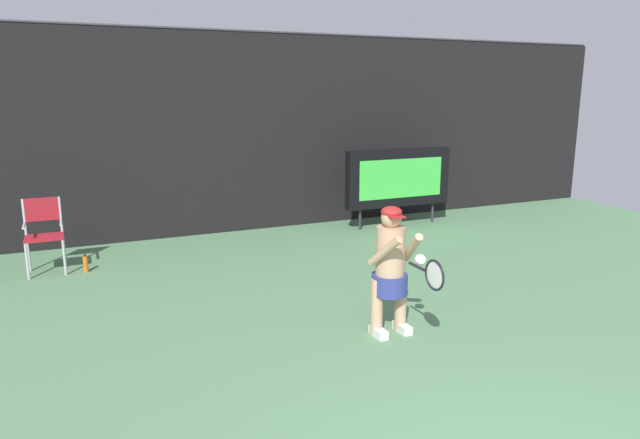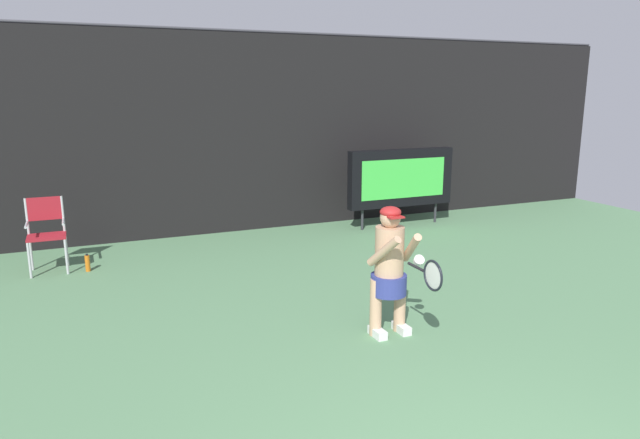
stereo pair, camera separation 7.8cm
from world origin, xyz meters
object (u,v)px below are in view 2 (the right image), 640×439
umpire_chair (46,230)px  tennis_player (390,267)px  tennis_racket (432,275)px  scoreboard (401,178)px  water_bottle (88,263)px

umpire_chair → tennis_player: bearing=-48.3°
umpire_chair → tennis_racket: umpire_chair is taller
scoreboard → water_bottle: scoreboard is taller
tennis_player → tennis_racket: size_ratio=2.35×
tennis_player → scoreboard: bearing=57.6°
tennis_racket → umpire_chair: bearing=120.1°
tennis_player → tennis_racket: tennis_player is taller
umpire_chair → tennis_racket: (3.58, -4.51, 0.22)m
water_bottle → tennis_player: (2.96, -3.65, 0.63)m
umpire_chair → water_bottle: size_ratio=4.08×
scoreboard → water_bottle: 5.81m
umpire_chair → scoreboard: bearing=4.0°
water_bottle → tennis_racket: size_ratio=0.44×
scoreboard → tennis_racket: 5.61m
scoreboard → tennis_racket: (-2.64, -4.95, -0.11)m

